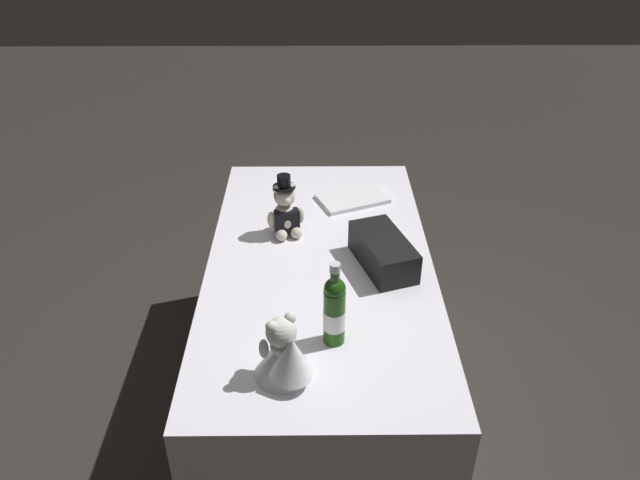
{
  "coord_description": "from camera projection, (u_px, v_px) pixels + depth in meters",
  "views": [
    {
      "loc": [
        1.98,
        -0.02,
        2.17
      ],
      "look_at": [
        0.0,
        0.0,
        0.88
      ],
      "focal_mm": 34.1,
      "sensor_mm": 36.0,
      "label": 1
    }
  ],
  "objects": [
    {
      "name": "champagne_bottle",
      "position": [
        334.0,
        310.0,
        1.96
      ],
      "size": [
        0.07,
        0.07,
        0.31
      ],
      "color": "#1B4810",
      "rests_on": "reception_table"
    },
    {
      "name": "signing_pen",
      "position": [
        357.0,
        229.0,
        2.61
      ],
      "size": [
        0.13,
        0.06,
        0.01
      ],
      "color": "maroon",
      "rests_on": "reception_table"
    },
    {
      "name": "reception_table",
      "position": [
        320.0,
        335.0,
        2.63
      ],
      "size": [
        1.7,
        0.89,
        0.78
      ],
      "primitive_type": "cube",
      "color": "white",
      "rests_on": "ground_plane"
    },
    {
      "name": "ground_plane",
      "position": [
        320.0,
        398.0,
        2.84
      ],
      "size": [
        12.0,
        12.0,
        0.0
      ],
      "primitive_type": "plane",
      "color": "#2D2826"
    },
    {
      "name": "gift_case_black",
      "position": [
        383.0,
        252.0,
        2.36
      ],
      "size": [
        0.37,
        0.26,
        0.12
      ],
      "color": "black",
      "rests_on": "reception_table"
    },
    {
      "name": "teddy_bear_groom",
      "position": [
        285.0,
        212.0,
        2.54
      ],
      "size": [
        0.15,
        0.15,
        0.27
      ],
      "color": "beige",
      "rests_on": "reception_table"
    },
    {
      "name": "teddy_bear_bride",
      "position": [
        285.0,
        354.0,
        1.84
      ],
      "size": [
        0.23,
        0.22,
        0.23
      ],
      "color": "white",
      "rests_on": "reception_table"
    },
    {
      "name": "guestbook",
      "position": [
        352.0,
        198.0,
        2.83
      ],
      "size": [
        0.3,
        0.36,
        0.02
      ],
      "primitive_type": "cube",
      "rotation": [
        0.0,
        0.0,
        0.39
      ],
      "color": "white",
      "rests_on": "reception_table"
    }
  ]
}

